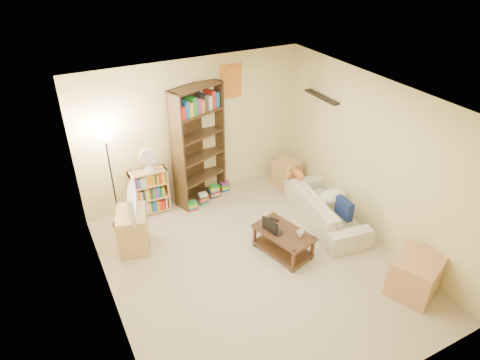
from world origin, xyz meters
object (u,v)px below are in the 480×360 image
(coffee_table, at_px, (283,239))
(tv_stand, at_px, (133,230))
(short_bookshelf, at_px, (149,192))
(floor_lamp, at_px, (108,156))
(television, at_px, (128,201))
(end_cabinet, at_px, (416,275))
(sofa, at_px, (326,209))
(mug, at_px, (300,234))
(tall_bookshelf, at_px, (199,143))
(laptop, at_px, (276,228))
(side_table, at_px, (287,173))
(desk_fan, at_px, (148,159))
(tabby_cat, at_px, (296,174))

(coffee_table, xyz_separation_m, tv_stand, (-1.95, 1.16, 0.07))
(short_bookshelf, distance_m, floor_lamp, 1.07)
(tv_stand, height_order, television, television)
(floor_lamp, relative_size, end_cabinet, 2.44)
(sofa, bearing_deg, mug, 129.90)
(sofa, bearing_deg, tall_bookshelf, 52.22)
(laptop, height_order, side_table, side_table)
(mug, bearing_deg, floor_lamp, 136.75)
(sofa, height_order, tall_bookshelf, tall_bookshelf)
(television, height_order, short_bookshelf, television)
(coffee_table, relative_size, floor_lamp, 0.61)
(laptop, bearing_deg, floor_lamp, 34.68)
(tall_bookshelf, distance_m, end_cabinet, 3.90)
(desk_fan, xyz_separation_m, end_cabinet, (2.54, -3.40, -0.77))
(side_table, bearing_deg, tall_bookshelf, 169.10)
(tabby_cat, bearing_deg, tall_bookshelf, 147.49)
(tall_bookshelf, bearing_deg, desk_fan, 162.75)
(floor_lamp, distance_m, end_cabinet, 4.69)
(sofa, relative_size, short_bookshelf, 2.29)
(television, height_order, tall_bookshelf, tall_bookshelf)
(tv_stand, bearing_deg, end_cabinet, -23.76)
(short_bookshelf, distance_m, desk_fan, 0.64)
(sofa, height_order, end_cabinet, end_cabinet)
(coffee_table, bearing_deg, laptop, 105.65)
(sofa, height_order, floor_lamp, floor_lamp)
(mug, height_order, desk_fan, desk_fan)
(coffee_table, distance_m, tall_bookshelf, 2.20)
(tall_bookshelf, bearing_deg, short_bookshelf, 160.03)
(laptop, distance_m, end_cabinet, 2.01)
(laptop, xyz_separation_m, tv_stand, (-1.88, 1.05, -0.09))
(coffee_table, xyz_separation_m, floor_lamp, (-2.02, 1.83, 1.05))
(floor_lamp, relative_size, side_table, 3.30)
(sofa, xyz_separation_m, laptop, (-1.12, -0.23, 0.15))
(sofa, xyz_separation_m, mug, (-0.90, -0.55, 0.19))
(sofa, distance_m, television, 3.16)
(laptop, bearing_deg, tall_bookshelf, -0.97)
(tv_stand, xyz_separation_m, end_cabinet, (3.09, -2.64, -0.04))
(coffee_table, relative_size, short_bookshelf, 1.22)
(floor_lamp, bearing_deg, tv_stand, -83.60)
(sofa, height_order, tabby_cat, tabby_cat)
(television, relative_size, desk_fan, 1.73)
(tabby_cat, height_order, tall_bookshelf, tall_bookshelf)
(tv_stand, xyz_separation_m, short_bookshelf, (0.51, 0.80, 0.09))
(side_table, relative_size, end_cabinet, 0.74)
(floor_lamp, bearing_deg, sofa, -25.81)
(tall_bookshelf, bearing_deg, tabby_cat, -52.48)
(end_cabinet, bearing_deg, short_bookshelf, 126.94)
(end_cabinet, bearing_deg, tall_bookshelf, 115.58)
(coffee_table, bearing_deg, mug, -69.93)
(coffee_table, distance_m, laptop, 0.21)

